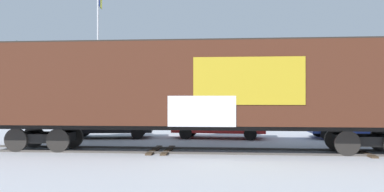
{
  "coord_description": "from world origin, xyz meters",
  "views": [
    {
      "loc": [
        1.37,
        -15.65,
        2.12
      ],
      "look_at": [
        0.67,
        0.82,
        2.18
      ],
      "focal_mm": 37.36,
      "sensor_mm": 36.0,
      "label": 1
    }
  ],
  "objects": [
    {
      "name": "parked_car_black",
      "position": [
        -3.92,
        5.14,
        0.85
      ],
      "size": [
        4.61,
        2.28,
        1.74
      ],
      "color": "black",
      "rests_on": "ground_plane"
    },
    {
      "name": "parked_car_blue",
      "position": [
        8.74,
        5.33,
        0.91
      ],
      "size": [
        4.44,
        2.09,
        1.81
      ],
      "color": "navy",
      "rests_on": "ground_plane"
    },
    {
      "name": "ground_plane",
      "position": [
        0.0,
        0.0,
        0.0
      ],
      "size": [
        260.0,
        260.0,
        0.0
      ],
      "primitive_type": "plane",
      "color": "#B2B5BC"
    },
    {
      "name": "track",
      "position": [
        1.82,
        -0.04,
        0.04
      ],
      "size": [
        60.01,
        4.58,
        0.08
      ],
      "color": "#4C4742",
      "rests_on": "ground_plane"
    },
    {
      "name": "hillside",
      "position": [
        -0.01,
        74.45,
        4.7
      ],
      "size": [
        146.79,
        40.28,
        13.11
      ],
      "color": "gray",
      "rests_on": "ground_plane"
    },
    {
      "name": "parked_car_red",
      "position": [
        1.86,
        5.23,
        0.86
      ],
      "size": [
        4.96,
        2.35,
        1.66
      ],
      "color": "#B21E1E",
      "rests_on": "ground_plane"
    },
    {
      "name": "freight_car",
      "position": [
        1.0,
        -0.0,
        2.56
      ],
      "size": [
        17.87,
        3.78,
        4.41
      ],
      "color": "#472316",
      "rests_on": "ground_plane"
    },
    {
      "name": "flagpole",
      "position": [
        -6.08,
        10.98,
        5.95
      ],
      "size": [
        0.27,
        1.6,
        9.41
      ],
      "color": "silver",
      "rests_on": "ground_plane"
    }
  ]
}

